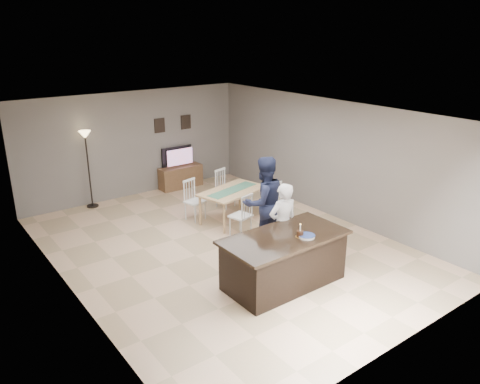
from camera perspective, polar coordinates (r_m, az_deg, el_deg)
floor at (r=9.51m, az=-2.03°, el=-6.66°), size 8.00×8.00×0.00m
room_shell at (r=8.91m, az=-2.15°, el=3.09°), size 8.00×8.00×8.00m
kitchen_island at (r=8.05m, az=5.37°, el=-8.22°), size 2.15×1.10×0.90m
tv_console at (r=12.98m, az=-7.24°, el=1.84°), size 1.20×0.40×0.60m
television at (r=12.88m, az=-7.50°, el=4.31°), size 0.91×0.12×0.53m
tv_screen_glow at (r=12.81m, az=-7.32°, el=4.26°), size 0.78×0.00×0.78m
picture_frames at (r=12.78m, az=-8.17°, el=8.24°), size 1.10×0.02×0.38m
doorway at (r=5.87m, az=-13.53°, el=-10.99°), size 0.00×2.10×2.65m
woman at (r=8.55m, az=5.23°, el=-4.01°), size 0.62×0.45×1.58m
man at (r=9.18m, az=2.92°, el=-1.32°), size 0.99×0.82×1.87m
birthday_cake at (r=7.82m, az=7.33°, el=-5.06°), size 0.15×0.15×0.24m
plate_stack at (r=7.83m, az=8.14°, el=-5.35°), size 0.28×0.28×0.04m
dining_table at (r=10.58m, az=-0.92°, el=-0.39°), size 1.83×2.03×0.94m
floor_lamp at (r=11.71m, az=-18.22°, el=5.06°), size 0.28×0.28×1.90m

